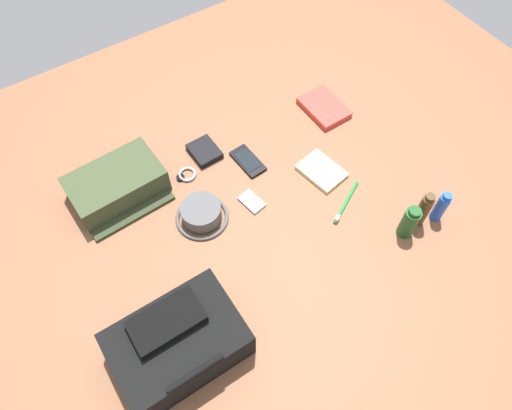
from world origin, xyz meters
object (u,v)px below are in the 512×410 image
object	(u,v)px
toiletry_pouch	(117,185)
cologne_bottle	(423,210)
notepad	(322,171)
cell_phone	(248,161)
backpack	(178,343)
wristwatch	(186,175)
toothbrush	(345,204)
shampoo_bottle	(409,222)
wallet	(204,151)
bucket_hat	(201,214)
media_player	(252,202)
deodorant_spray	(441,207)
paperback_novel	(324,108)

from	to	relation	value
toiletry_pouch	cologne_bottle	size ratio (longest dim) A/B	2.08
notepad	toiletry_pouch	bearing A→B (deg)	-36.09
notepad	cell_phone	bearing A→B (deg)	-53.07
backpack	wristwatch	bearing A→B (deg)	-120.04
wristwatch	toothbrush	world-z (taller)	toothbrush
shampoo_bottle	wallet	world-z (taller)	shampoo_bottle
bucket_hat	media_player	bearing A→B (deg)	167.45
cologne_bottle	backpack	bearing A→B (deg)	-3.53
media_player	toothbrush	bearing A→B (deg)	144.89
toiletry_pouch	wristwatch	size ratio (longest dim) A/B	4.31
cologne_bottle	toothbrush	world-z (taller)	cologne_bottle
backpack	bucket_hat	distance (m)	0.43
bucket_hat	media_player	world-z (taller)	bucket_hat
toiletry_pouch	backpack	bearing A→B (deg)	82.30
deodorant_spray	cologne_bottle	bearing A→B (deg)	-18.03
toiletry_pouch	bucket_hat	xyz separation A→B (m)	(-0.18, 0.23, -0.02)
deodorant_spray	shampoo_bottle	world-z (taller)	shampoo_bottle
toiletry_pouch	shampoo_bottle	bearing A→B (deg)	137.69
cologne_bottle	wristwatch	world-z (taller)	cologne_bottle
wristwatch	notepad	size ratio (longest dim) A/B	0.47
cell_phone	toothbrush	bearing A→B (deg)	117.95
backpack	cologne_bottle	distance (m)	0.83
bucket_hat	cologne_bottle	xyz separation A→B (m)	(-0.57, 0.39, 0.04)
bucket_hat	cell_phone	distance (m)	0.27
cell_phone	backpack	bearing A→B (deg)	41.57
toiletry_pouch	paperback_novel	world-z (taller)	toiletry_pouch
toothbrush	wristwatch	bearing A→B (deg)	-45.79
backpack	wallet	xyz separation A→B (m)	(-0.40, -0.56, -0.06)
cell_phone	notepad	distance (m)	0.26
notepad	shampoo_bottle	bearing A→B (deg)	93.03
wristwatch	paperback_novel	bearing A→B (deg)	178.62
deodorant_spray	cell_phone	bearing A→B (deg)	-53.22
backpack	wallet	size ratio (longest dim) A/B	3.09
cell_phone	bucket_hat	bearing A→B (deg)	24.16
cologne_bottle	media_player	world-z (taller)	cologne_bottle
wristwatch	wallet	bearing A→B (deg)	-153.58
backpack	toiletry_pouch	xyz separation A→B (m)	(-0.08, -0.57, -0.02)
deodorant_spray	media_player	world-z (taller)	deodorant_spray
cologne_bottle	shampoo_bottle	distance (m)	0.06
shampoo_bottle	paperback_novel	distance (m)	0.57
backpack	shampoo_bottle	bearing A→B (deg)	175.67
backpack	cologne_bottle	xyz separation A→B (m)	(-0.83, 0.05, 0.00)
backpack	deodorant_spray	world-z (taller)	backpack
wallet	notepad	distance (m)	0.41
shampoo_bottle	cell_phone	distance (m)	0.57
wristwatch	cologne_bottle	bearing A→B (deg)	133.46
toiletry_pouch	notepad	xyz separation A→B (m)	(-0.61, 0.30, -0.04)
cologne_bottle	toothbrush	distance (m)	0.24
toiletry_pouch	toothbrush	bearing A→B (deg)	143.17
backpack	cell_phone	world-z (taller)	backpack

